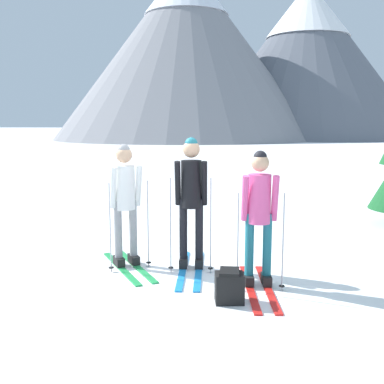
% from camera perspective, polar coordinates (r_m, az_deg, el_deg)
% --- Properties ---
extents(ground_plane, '(400.00, 400.00, 0.00)m').
position_cam_1_polar(ground_plane, '(6.23, -0.29, -10.23)').
color(ground_plane, white).
extents(skier_in_white, '(1.08, 1.51, 1.73)m').
position_cam_1_polar(skier_in_white, '(6.43, -8.43, -0.74)').
color(skier_in_white, green).
rests_on(skier_in_white, ground).
extents(skier_in_black, '(0.61, 1.70, 1.83)m').
position_cam_1_polar(skier_in_black, '(6.22, -0.10, -0.59)').
color(skier_in_black, '#1E84D1').
rests_on(skier_in_black, ground).
extents(skier_in_pink, '(0.61, 1.65, 1.69)m').
position_cam_1_polar(skier_in_pink, '(5.61, 8.41, -2.69)').
color(skier_in_pink, red).
rests_on(skier_in_pink, ground).
extents(backpack_on_snow_front, '(0.35, 0.28, 0.38)m').
position_cam_1_polar(backpack_on_snow_front, '(5.26, 4.71, -11.72)').
color(backpack_on_snow_front, black).
rests_on(backpack_on_snow_front, ground).
extents(mountain_ridge_distant, '(47.19, 37.85, 21.64)m').
position_cam_1_polar(mountain_ridge_distant, '(61.63, 6.37, 16.76)').
color(mountain_ridge_distant, gray).
rests_on(mountain_ridge_distant, ground).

